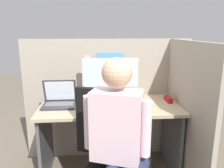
# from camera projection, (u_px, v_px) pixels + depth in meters

# --- Properties ---
(cubicle_panel_back) EXTENTS (1.87, 0.05, 1.38)m
(cubicle_panel_back) POSITION_uv_depth(u_px,v_px,m) (108.00, 99.00, 2.52)
(cubicle_panel_back) COLOR gray
(cubicle_panel_back) RESTS_ON ground
(cubicle_panel_right) EXTENTS (0.04, 1.28, 1.38)m
(cubicle_panel_right) POSITION_uv_depth(u_px,v_px,m) (182.00, 110.00, 2.17)
(cubicle_panel_right) COLOR gray
(cubicle_panel_right) RESTS_ON ground
(desk) EXTENTS (1.37, 0.65, 0.75)m
(desk) POSITION_uv_depth(u_px,v_px,m) (110.00, 122.00, 2.21)
(desk) COLOR tan
(desk) RESTS_ON ground
(paper_box) EXTENTS (0.35, 0.24, 0.06)m
(paper_box) POSITION_uv_depth(u_px,v_px,m) (110.00, 97.00, 2.31)
(paper_box) COLOR orange
(paper_box) RESTS_ON desk
(monitor) EXTENTS (0.58, 0.19, 0.38)m
(monitor) POSITION_uv_depth(u_px,v_px,m) (110.00, 75.00, 2.25)
(monitor) COLOR #B2B2B7
(monitor) RESTS_ON paper_box
(laptop) EXTENTS (0.32, 0.24, 0.25)m
(laptop) POSITION_uv_depth(u_px,v_px,m) (60.00, 101.00, 2.13)
(laptop) COLOR #2D2D33
(laptop) RESTS_ON desk
(mouse) EXTENTS (0.06, 0.04, 0.04)m
(mouse) POSITION_uv_depth(u_px,v_px,m) (89.00, 107.00, 2.04)
(mouse) COLOR black
(mouse) RESTS_ON desk
(stapler) EXTENTS (0.05, 0.15, 0.05)m
(stapler) POSITION_uv_depth(u_px,v_px,m) (168.00, 99.00, 2.26)
(stapler) COLOR #A31919
(stapler) RESTS_ON desk
(carrot_toy) EXTENTS (0.05, 0.16, 0.05)m
(carrot_toy) POSITION_uv_depth(u_px,v_px,m) (115.00, 108.00, 2.00)
(carrot_toy) COLOR orange
(carrot_toy) RESTS_ON desk
(office_chair) EXTENTS (0.60, 0.64, 1.02)m
(office_chair) POSITION_uv_depth(u_px,v_px,m) (110.00, 157.00, 1.67)
(office_chair) COLOR black
(office_chair) RESTS_ON ground
(person) EXTENTS (0.47, 0.53, 1.29)m
(person) POSITION_uv_depth(u_px,v_px,m) (120.00, 139.00, 1.47)
(person) COLOR #282D4C
(person) RESTS_ON ground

